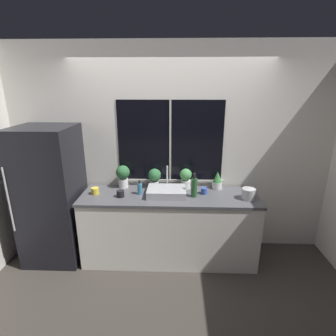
{
  "coord_description": "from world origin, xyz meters",
  "views": [
    {
      "loc": [
        0.09,
        -2.66,
        2.2
      ],
      "look_at": [
        -0.02,
        0.31,
        1.24
      ],
      "focal_mm": 28.0,
      "sensor_mm": 36.0,
      "label": 1
    }
  ],
  "objects_px": {
    "potted_plant_far_left": "(123,175)",
    "bottle_tall": "(194,187)",
    "mug_black": "(120,194)",
    "kettle": "(248,193)",
    "potted_plant_center_right": "(186,178)",
    "mug_blue": "(204,191)",
    "potted_plant_center_left": "(155,177)",
    "soap_bottle": "(140,188)",
    "mug_yellow": "(95,191)",
    "potted_plant_far_right": "(217,180)",
    "sink": "(167,192)",
    "refrigerator": "(52,195)"
  },
  "relations": [
    {
      "from": "potted_plant_far_left",
      "to": "bottle_tall",
      "type": "distance_m",
      "value": 0.95
    },
    {
      "from": "mug_black",
      "to": "kettle",
      "type": "height_order",
      "value": "kettle"
    },
    {
      "from": "potted_plant_center_right",
      "to": "mug_blue",
      "type": "xyz_separation_m",
      "value": [
        0.22,
        -0.19,
        -0.1
      ]
    },
    {
      "from": "potted_plant_center_left",
      "to": "bottle_tall",
      "type": "height_order",
      "value": "bottle_tall"
    },
    {
      "from": "soap_bottle",
      "to": "mug_yellow",
      "type": "bearing_deg",
      "value": -178.62
    },
    {
      "from": "potted_plant_center_right",
      "to": "potted_plant_far_left",
      "type": "bearing_deg",
      "value": 180.0
    },
    {
      "from": "potted_plant_far_right",
      "to": "mug_blue",
      "type": "height_order",
      "value": "potted_plant_far_right"
    },
    {
      "from": "potted_plant_far_right",
      "to": "sink",
      "type": "bearing_deg",
      "value": -159.76
    },
    {
      "from": "potted_plant_center_left",
      "to": "mug_yellow",
      "type": "height_order",
      "value": "potted_plant_center_left"
    },
    {
      "from": "potted_plant_far_left",
      "to": "potted_plant_far_right",
      "type": "bearing_deg",
      "value": 0.0
    },
    {
      "from": "potted_plant_center_right",
      "to": "mug_blue",
      "type": "bearing_deg",
      "value": -39.53
    },
    {
      "from": "soap_bottle",
      "to": "mug_blue",
      "type": "distance_m",
      "value": 0.8
    },
    {
      "from": "sink",
      "to": "mug_yellow",
      "type": "xyz_separation_m",
      "value": [
        -0.89,
        0.01,
        -0.01
      ]
    },
    {
      "from": "soap_bottle",
      "to": "mug_black",
      "type": "distance_m",
      "value": 0.24
    },
    {
      "from": "bottle_tall",
      "to": "mug_blue",
      "type": "height_order",
      "value": "bottle_tall"
    },
    {
      "from": "refrigerator",
      "to": "soap_bottle",
      "type": "xyz_separation_m",
      "value": [
        1.12,
        0.0,
        0.1
      ]
    },
    {
      "from": "mug_blue",
      "to": "mug_black",
      "type": "xyz_separation_m",
      "value": [
        -1.02,
        -0.13,
        0.0
      ]
    },
    {
      "from": "sink",
      "to": "mug_yellow",
      "type": "height_order",
      "value": "sink"
    },
    {
      "from": "soap_bottle",
      "to": "bottle_tall",
      "type": "height_order",
      "value": "bottle_tall"
    },
    {
      "from": "mug_blue",
      "to": "kettle",
      "type": "relative_size",
      "value": 0.49
    },
    {
      "from": "potted_plant_center_right",
      "to": "bottle_tall",
      "type": "relative_size",
      "value": 0.88
    },
    {
      "from": "potted_plant_center_left",
      "to": "mug_blue",
      "type": "height_order",
      "value": "potted_plant_center_left"
    },
    {
      "from": "mug_yellow",
      "to": "refrigerator",
      "type": "bearing_deg",
      "value": 178.8
    },
    {
      "from": "potted_plant_far_right",
      "to": "soap_bottle",
      "type": "height_order",
      "value": "potted_plant_far_right"
    },
    {
      "from": "bottle_tall",
      "to": "potted_plant_far_right",
      "type": "bearing_deg",
      "value": 40.74
    },
    {
      "from": "potted_plant_far_left",
      "to": "potted_plant_center_right",
      "type": "bearing_deg",
      "value": 0.0
    },
    {
      "from": "mug_black",
      "to": "kettle",
      "type": "relative_size",
      "value": 0.59
    },
    {
      "from": "mug_blue",
      "to": "mug_yellow",
      "type": "bearing_deg",
      "value": -177.96
    },
    {
      "from": "potted_plant_center_right",
      "to": "soap_bottle",
      "type": "bearing_deg",
      "value": -158.99
    },
    {
      "from": "sink",
      "to": "potted_plant_center_left",
      "type": "xyz_separation_m",
      "value": [
        -0.17,
        0.24,
        0.1
      ]
    },
    {
      "from": "potted_plant_center_right",
      "to": "soap_bottle",
      "type": "distance_m",
      "value": 0.62
    },
    {
      "from": "potted_plant_far_right",
      "to": "kettle",
      "type": "xyz_separation_m",
      "value": [
        0.32,
        -0.32,
        -0.04
      ]
    },
    {
      "from": "potted_plant_center_left",
      "to": "kettle",
      "type": "relative_size",
      "value": 1.64
    },
    {
      "from": "potted_plant_center_left",
      "to": "kettle",
      "type": "height_order",
      "value": "potted_plant_center_left"
    },
    {
      "from": "sink",
      "to": "soap_bottle",
      "type": "distance_m",
      "value": 0.34
    },
    {
      "from": "mug_black",
      "to": "kettle",
      "type": "bearing_deg",
      "value": -0.26
    },
    {
      "from": "potted_plant_center_left",
      "to": "sink",
      "type": "bearing_deg",
      "value": -55.47
    },
    {
      "from": "refrigerator",
      "to": "sink",
      "type": "xyz_separation_m",
      "value": [
        1.45,
        -0.02,
        0.07
      ]
    },
    {
      "from": "potted_plant_far_left",
      "to": "mug_black",
      "type": "xyz_separation_m",
      "value": [
        0.02,
        -0.31,
        -0.13
      ]
    },
    {
      "from": "refrigerator",
      "to": "potted_plant_center_right",
      "type": "height_order",
      "value": "refrigerator"
    },
    {
      "from": "potted_plant_far_left",
      "to": "potted_plant_far_right",
      "type": "relative_size",
      "value": 1.31
    },
    {
      "from": "mug_blue",
      "to": "potted_plant_center_right",
      "type": "bearing_deg",
      "value": 140.47
    },
    {
      "from": "potted_plant_far_right",
      "to": "mug_blue",
      "type": "xyz_separation_m",
      "value": [
        -0.19,
        -0.19,
        -0.07
      ]
    },
    {
      "from": "refrigerator",
      "to": "potted_plant_far_right",
      "type": "bearing_deg",
      "value": 6.03
    },
    {
      "from": "bottle_tall",
      "to": "mug_yellow",
      "type": "xyz_separation_m",
      "value": [
        -1.22,
        0.04,
        -0.08
      ]
    },
    {
      "from": "bottle_tall",
      "to": "mug_black",
      "type": "xyz_separation_m",
      "value": [
        -0.89,
        -0.04,
        -0.08
      ]
    },
    {
      "from": "refrigerator",
      "to": "mug_blue",
      "type": "relative_size",
      "value": 22.27
    },
    {
      "from": "potted_plant_center_left",
      "to": "mug_blue",
      "type": "relative_size",
      "value": 3.34
    },
    {
      "from": "potted_plant_center_right",
      "to": "bottle_tall",
      "type": "height_order",
      "value": "bottle_tall"
    },
    {
      "from": "refrigerator",
      "to": "mug_black",
      "type": "bearing_deg",
      "value": -5.75
    }
  ]
}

